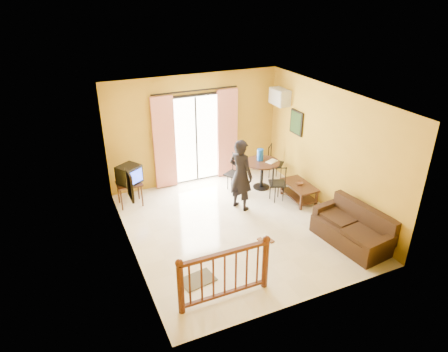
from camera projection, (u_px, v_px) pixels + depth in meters
name	position (u px, v px, depth m)	size (l,w,h in m)	color
ground	(237.00, 226.00, 8.65)	(5.00, 5.00, 0.00)	beige
room_shell	(239.00, 153.00, 7.91)	(5.00, 5.00, 5.00)	white
balcony_door	(196.00, 138.00, 10.13)	(2.25, 0.14, 2.46)	black
tv_table	(129.00, 186.00, 9.28)	(0.57, 0.47, 0.57)	black
television	(129.00, 174.00, 9.16)	(0.63, 0.61, 0.43)	black
picture_left	(130.00, 185.00, 7.00)	(0.05, 0.42, 0.52)	black
dining_table	(262.00, 167.00, 10.03)	(0.87, 0.87, 0.72)	black
water_jug	(260.00, 155.00, 9.97)	(0.16, 0.16, 0.30)	#1249AC
serving_tray	(272.00, 161.00, 9.95)	(0.28, 0.18, 0.02)	white
dining_chairs	(261.00, 189.00, 10.18)	(1.84, 1.55, 0.95)	black
air_conditioner	(279.00, 97.00, 10.08)	(0.31, 0.60, 0.40)	silver
botanical_print	(296.00, 123.00, 9.81)	(0.05, 0.50, 0.60)	black
coffee_table	(299.00, 189.00, 9.56)	(0.53, 0.95, 0.42)	black
bowl	(300.00, 183.00, 9.49)	(0.17, 0.17, 0.05)	brown
sofa	(353.00, 230.00, 7.98)	(0.95, 1.75, 0.79)	#311E13
standing_person	(241.00, 175.00, 8.99)	(0.62, 0.40, 1.69)	black
stair_balustrade	(225.00, 271.00, 6.42)	(1.63, 0.13, 1.04)	#471E0F
doormat	(198.00, 280.00, 7.07)	(0.60, 0.40, 0.02)	#504C40
sandals	(266.00, 240.00, 8.14)	(0.30, 0.27, 0.03)	brown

